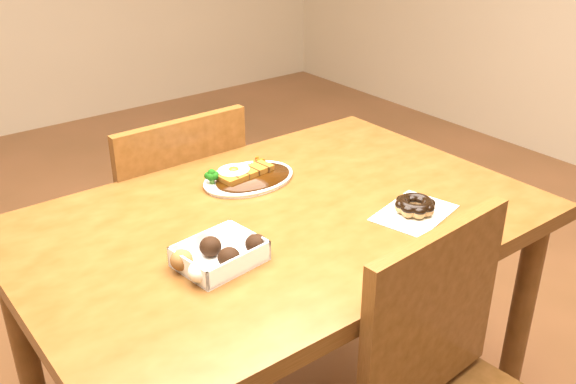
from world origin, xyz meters
TOP-DOWN VIEW (x-y plane):
  - table at (0.00, 0.00)m, footprint 1.20×0.80m
  - chair_far at (-0.03, 0.53)m, footprint 0.43×0.43m
  - katsu_curry_plate at (0.04, 0.20)m, footprint 0.25×0.19m
  - donut_box at (-0.23, -0.09)m, footprint 0.20×0.15m
  - pon_de_ring at (0.25, -0.19)m, footprint 0.22×0.18m

SIDE VIEW (x-z plane):
  - chair_far at x=-0.03m, z-range 0.04..0.91m
  - table at x=0.00m, z-range 0.28..1.03m
  - katsu_curry_plate at x=0.04m, z-range 0.74..0.79m
  - pon_de_ring at x=0.25m, z-range 0.75..0.79m
  - donut_box at x=-0.23m, z-range 0.75..0.80m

